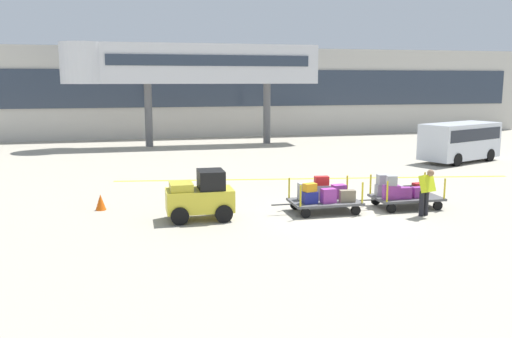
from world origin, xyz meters
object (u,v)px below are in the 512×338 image
at_px(baggage_tug, 201,196).
at_px(baggage_cart_middle, 402,193).
at_px(baggage_cart_lead, 323,196).
at_px(baggage_handler, 426,190).
at_px(safety_cone_near, 101,202).
at_px(shuttle_van, 460,139).

bearing_deg(baggage_tug, baggage_cart_middle, -0.12).
distance_m(baggage_cart_lead, baggage_handler, 3.32).
height_order(baggage_tug, safety_cone_near, baggage_tug).
xyz_separation_m(baggage_cart_lead, shuttle_van, (11.15, 8.93, 0.68)).
height_order(baggage_cart_middle, safety_cone_near, baggage_cart_middle).
height_order(baggage_tug, baggage_cart_middle, baggage_tug).
relative_size(baggage_cart_middle, safety_cone_near, 5.46).
bearing_deg(baggage_handler, shuttle_van, 51.53).
bearing_deg(baggage_tug, safety_cone_near, 147.51).
bearing_deg(baggage_cart_middle, shuttle_van, 47.28).
distance_m(baggage_cart_middle, safety_cone_near, 10.40).
relative_size(baggage_tug, shuttle_van, 0.41).
bearing_deg(baggage_cart_middle, safety_cone_near, 168.71).
distance_m(baggage_tug, baggage_cart_lead, 4.13).
bearing_deg(baggage_cart_lead, baggage_cart_middle, -0.15).
height_order(shuttle_van, safety_cone_near, shuttle_van).
height_order(baggage_cart_middle, baggage_handler, baggage_handler).
distance_m(baggage_cart_lead, baggage_cart_middle, 2.90).
distance_m(baggage_tug, baggage_cart_middle, 7.03).
height_order(baggage_handler, safety_cone_near, baggage_handler).
distance_m(baggage_handler, shuttle_van, 13.02).
xyz_separation_m(shuttle_van, safety_cone_near, (-18.45, -6.90, -0.96)).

